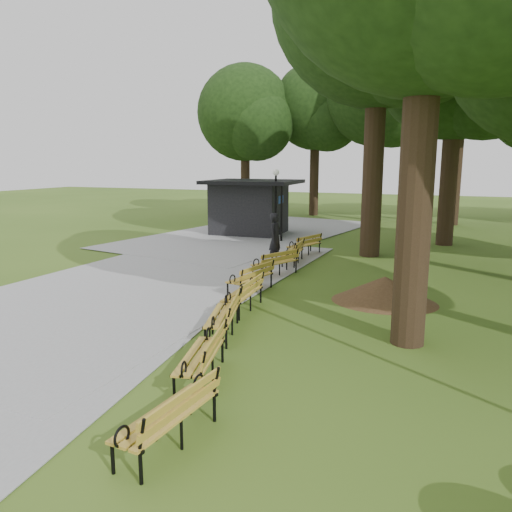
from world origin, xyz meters
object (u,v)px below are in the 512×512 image
at_px(bench_1, 200,356).
at_px(lawn_tree_4, 457,57).
at_px(dirt_mound, 385,289).
at_px(bench_4, 250,278).
at_px(kiosk, 249,207).
at_px(bench_0, 168,415).
at_px(bench_3, 242,294).
at_px(person, 276,238).
at_px(bench_2, 222,316).
at_px(bench_5, 275,263).
at_px(bench_7, 304,245).
at_px(lamp_post, 276,190).
at_px(bench_6, 292,252).

xyz_separation_m(bench_1, lawn_tree_4, (3.59, 16.99, 7.79)).
bearing_deg(dirt_mound, bench_4, -173.66).
relative_size(kiosk, bench_4, 2.39).
bearing_deg(lawn_tree_4, bench_0, -99.04).
relative_size(dirt_mound, lawn_tree_4, 0.20).
relative_size(bench_0, bench_3, 1.00).
relative_size(dirt_mound, bench_3, 1.26).
distance_m(bench_3, bench_4, 1.80).
bearing_deg(person, bench_2, -163.09).
relative_size(person, kiosk, 0.42).
xyz_separation_m(bench_5, bench_7, (-0.11, 3.83, 0.00)).
height_order(kiosk, bench_3, kiosk).
distance_m(kiosk, lamp_post, 2.67).
bearing_deg(bench_0, bench_3, -160.28).
bearing_deg(bench_5, bench_6, -154.36).
distance_m(bench_3, bench_6, 6.14).
distance_m(bench_0, bench_5, 10.36).
relative_size(bench_0, bench_5, 1.00).
relative_size(bench_3, bench_6, 1.00).
relative_size(bench_1, bench_5, 1.00).
distance_m(bench_6, lawn_tree_4, 11.55).
bearing_deg(bench_0, dirt_mound, 173.44).
bearing_deg(bench_5, bench_1, 35.39).
height_order(bench_4, bench_7, same).
bearing_deg(bench_2, bench_5, 172.48).
bearing_deg(lawn_tree_4, bench_5, -120.18).
height_order(bench_2, bench_3, same).
height_order(bench_3, lawn_tree_4, lawn_tree_4).
bearing_deg(bench_1, bench_4, -179.47).
bearing_deg(bench_1, dirt_mound, 145.95).
bearing_deg(lawn_tree_4, bench_4, -114.40).
xyz_separation_m(person, dirt_mound, (4.55, -3.87, -0.59)).
bearing_deg(kiosk, person, -62.23).
bearing_deg(bench_6, bench_2, -0.50).
xyz_separation_m(bench_1, bench_2, (-0.65, 2.24, 0.00)).
bearing_deg(bench_5, lamp_post, -135.76).
relative_size(bench_4, bench_7, 1.00).
bearing_deg(lawn_tree_4, bench_6, -127.30).
height_order(dirt_mound, bench_0, bench_0).
bearing_deg(bench_4, bench_1, 25.40).
height_order(bench_2, bench_5, same).
bearing_deg(bench_3, bench_5, -174.74).
bearing_deg(dirt_mound, bench_3, -146.85).
relative_size(kiosk, bench_3, 2.39).
xyz_separation_m(kiosk, dirt_mound, (8.45, -10.63, -1.06)).
bearing_deg(bench_6, bench_4, -5.78).
height_order(person, bench_5, person).
bearing_deg(bench_1, bench_5, 177.05).
bearing_deg(kiosk, bench_3, -70.26).
height_order(bench_0, bench_7, same).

